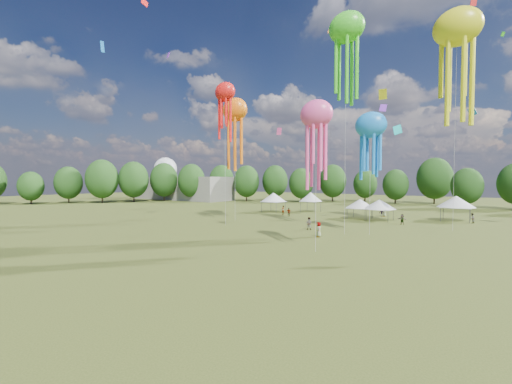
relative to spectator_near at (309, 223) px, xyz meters
The scene contains 9 objects.
ground 34.84m from the spectator_near, 85.09° to the right, with size 300.00×300.00×0.00m, color #384416.
spectator_near is the anchor object (origin of this frame).
spectators_far 15.20m from the spectator_near, 75.20° to the left, with size 32.02×28.87×1.82m.
festival_tents 19.79m from the spectator_near, 90.86° to the left, with size 38.73×12.47×4.31m.
show_kites 20.13m from the spectator_near, 36.22° to the left, with size 36.78×25.94×29.94m.
small_kites 31.42m from the spectator_near, 67.00° to the left, with size 71.33×71.15×45.88m.
treeline 28.40m from the spectator_near, 91.82° to the left, with size 201.57×95.24×13.43m.
hangar 78.52m from the spectator_near, 151.61° to the left, with size 40.00×12.00×8.00m, color gray.
radome 95.85m from the spectator_near, 153.01° to the left, with size 9.00×9.00×16.00m.
Camera 1 is at (17.07, -5.94, 6.96)m, focal length 22.56 mm.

